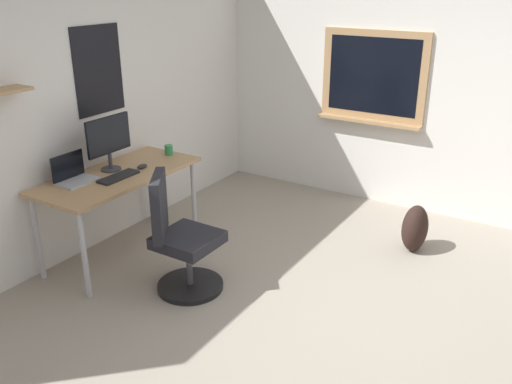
% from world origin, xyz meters
% --- Properties ---
extents(ground_plane, '(5.20, 5.20, 0.00)m').
position_xyz_m(ground_plane, '(0.00, 0.00, 0.00)').
color(ground_plane, '#9E9384').
rests_on(ground_plane, ground).
extents(wall_back, '(5.00, 0.30, 2.60)m').
position_xyz_m(wall_back, '(-0.00, 2.45, 1.30)').
color(wall_back, silver).
rests_on(wall_back, ground).
extents(wall_right, '(0.22, 5.00, 2.60)m').
position_xyz_m(wall_right, '(2.45, 0.03, 1.30)').
color(wall_right, silver).
rests_on(wall_right, ground).
extents(desk, '(1.44, 0.65, 0.76)m').
position_xyz_m(desk, '(0.06, 2.04, 0.68)').
color(desk, tan).
rests_on(desk, ground).
extents(office_chair, '(0.56, 0.57, 0.95)m').
position_xyz_m(office_chair, '(-0.12, 1.25, 0.41)').
color(office_chair, black).
rests_on(office_chair, ground).
extents(laptop, '(0.31, 0.21, 0.23)m').
position_xyz_m(laptop, '(-0.26, 2.20, 0.81)').
color(laptop, '#ADAFB5').
rests_on(laptop, desk).
extents(monitor_primary, '(0.46, 0.17, 0.46)m').
position_xyz_m(monitor_primary, '(0.10, 2.15, 1.03)').
color(monitor_primary, '#38383D').
rests_on(monitor_primary, desk).
extents(keyboard, '(0.37, 0.13, 0.02)m').
position_xyz_m(keyboard, '(-0.01, 1.96, 0.77)').
color(keyboard, black).
rests_on(keyboard, desk).
extents(computer_mouse, '(0.10, 0.06, 0.03)m').
position_xyz_m(computer_mouse, '(0.27, 1.96, 0.77)').
color(computer_mouse, '#262628').
rests_on(computer_mouse, desk).
extents(coffee_mug, '(0.08, 0.08, 0.09)m').
position_xyz_m(coffee_mug, '(0.68, 2.01, 0.80)').
color(coffee_mug, '#338C4C').
rests_on(coffee_mug, desk).
extents(backpack, '(0.32, 0.22, 0.43)m').
position_xyz_m(backpack, '(1.48, -0.10, 0.21)').
color(backpack, black).
rests_on(backpack, ground).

